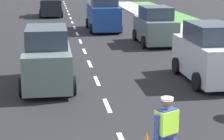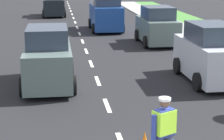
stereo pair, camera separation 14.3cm
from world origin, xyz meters
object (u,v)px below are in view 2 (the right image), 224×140
Objects in this scene: road_worker at (164,131)px; car_oncoming_lead at (48,59)px; car_oncoming_third at (54,4)px; car_parked_curbside at (210,55)px; delivery_truck at (105,7)px; car_parked_far at (157,27)px.

road_worker is 7.60m from car_oncoming_lead.
car_oncoming_third is 1.03× the size of car_parked_curbside.
delivery_truck is at bearing 86.62° from road_worker.
road_worker is 0.41× the size of car_parked_curbside.
car_oncoming_third is 23.22m from car_oncoming_lead.
road_worker is at bearing -93.38° from delivery_truck.
car_parked_far is at bearing 52.84° from car_oncoming_lead.
car_oncoming_lead is 10.05m from car_parked_far.
road_worker is 30.47m from car_oncoming_third.
road_worker is at bearing -117.30° from car_parked_curbside.
car_parked_curbside is at bearing -75.83° from car_oncoming_third.
car_parked_far is (5.86, -15.21, -0.05)m from car_oncoming_third.
car_parked_curbside is 1.03× the size of car_parked_far.
car_oncoming_lead is at bearing 109.50° from road_worker.
car_parked_curbside is at bearing -89.60° from car_parked_far.
car_oncoming_third is (-3.57, 9.25, -0.56)m from delivery_truck.
car_oncoming_lead is 0.99× the size of car_parked_curbside.
delivery_truck is 14.49m from car_oncoming_lead.
delivery_truck is 1.12× the size of car_parked_curbside.
car_parked_curbside is (5.91, -23.43, 0.00)m from car_oncoming_third.
delivery_truck is at bearing 99.38° from car_parked_curbside.
delivery_truck reaches higher than car_parked_curbside.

